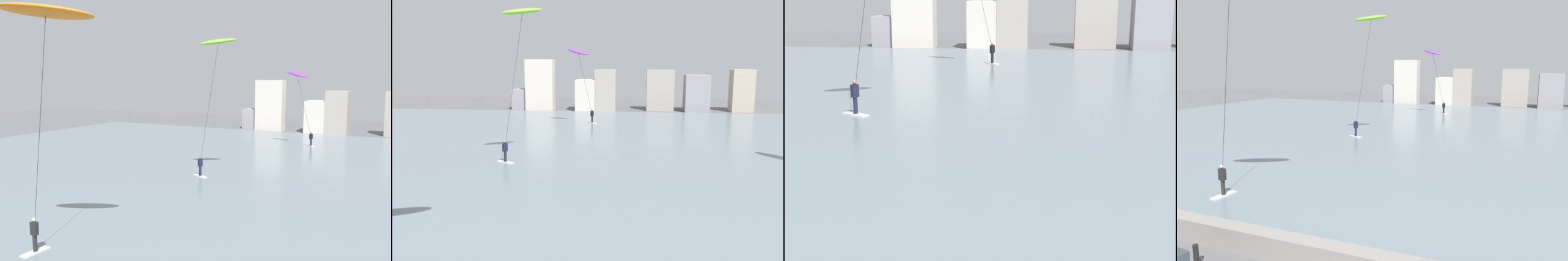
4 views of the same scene
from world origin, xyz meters
TOP-DOWN VIEW (x-y plane):
  - water_bay at (0.00, 30.47)m, footprint 84.00×52.00m
  - far_shore_buildings at (-0.45, 58.94)m, footprint 36.10×5.28m

SIDE VIEW (x-z plane):
  - water_bay at x=0.00m, z-range 0.00..0.10m
  - far_shore_buildings at x=-0.45m, z-range -0.95..6.74m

